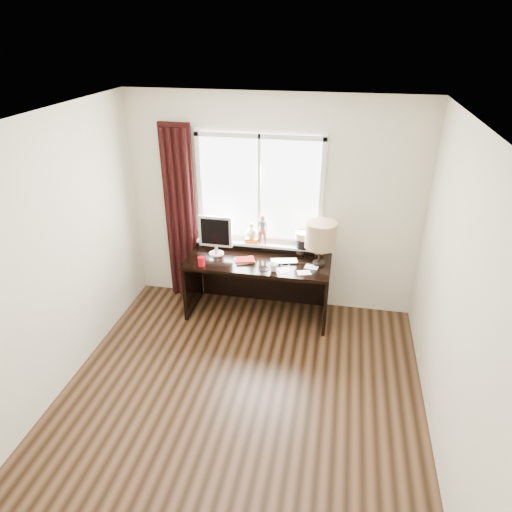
% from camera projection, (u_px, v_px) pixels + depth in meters
% --- Properties ---
extents(floor, '(3.50, 4.00, 0.00)m').
position_uv_depth(floor, '(236.00, 411.00, 4.27)').
color(floor, '#513220').
rests_on(floor, ground).
extents(ceiling, '(3.50, 4.00, 0.00)m').
position_uv_depth(ceiling, '(228.00, 129.00, 3.09)').
color(ceiling, white).
rests_on(ceiling, wall_back).
extents(wall_back, '(3.50, 0.00, 2.60)m').
position_uv_depth(wall_back, '(272.00, 206.00, 5.43)').
color(wall_back, beige).
rests_on(wall_back, ground).
extents(wall_left, '(0.00, 4.00, 2.60)m').
position_uv_depth(wall_left, '(38.00, 272.00, 3.98)').
color(wall_left, beige).
rests_on(wall_left, ground).
extents(wall_right, '(0.00, 4.00, 2.60)m').
position_uv_depth(wall_right, '(462.00, 316.00, 3.38)').
color(wall_right, beige).
rests_on(wall_right, ground).
extents(laptop, '(0.35, 0.26, 0.02)m').
position_uv_depth(laptop, '(284.00, 261.00, 5.32)').
color(laptop, silver).
rests_on(laptop, desk).
extents(mug, '(0.13, 0.13, 0.10)m').
position_uv_depth(mug, '(274.00, 267.00, 5.12)').
color(mug, white).
rests_on(mug, desk).
extents(red_cup, '(0.08, 0.08, 0.11)m').
position_uv_depth(red_cup, '(201.00, 261.00, 5.23)').
color(red_cup, '#A1050E').
rests_on(red_cup, desk).
extents(window, '(1.52, 0.23, 1.40)m').
position_uv_depth(window, '(260.00, 206.00, 5.40)').
color(window, white).
rests_on(window, ground).
extents(curtain, '(0.38, 0.09, 2.25)m').
position_uv_depth(curtain, '(180.00, 216.00, 5.62)').
color(curtain, black).
rests_on(curtain, floor).
extents(desk, '(1.70, 0.70, 0.75)m').
position_uv_depth(desk, '(259.00, 274.00, 5.57)').
color(desk, black).
rests_on(desk, floor).
extents(monitor, '(0.40, 0.18, 0.49)m').
position_uv_depth(monitor, '(216.00, 233.00, 5.39)').
color(monitor, beige).
rests_on(monitor, desk).
extents(notebook_stack, '(0.27, 0.24, 0.03)m').
position_uv_depth(notebook_stack, '(245.00, 260.00, 5.34)').
color(notebook_stack, beige).
rests_on(notebook_stack, desk).
extents(brush_holder, '(0.09, 0.09, 0.25)m').
position_uv_depth(brush_holder, '(300.00, 249.00, 5.50)').
color(brush_holder, black).
rests_on(brush_holder, desk).
extents(icon_frame, '(0.10, 0.03, 0.13)m').
position_uv_depth(icon_frame, '(319.00, 250.00, 5.46)').
color(icon_frame, gold).
rests_on(icon_frame, desk).
extents(table_lamp, '(0.35, 0.35, 0.52)m').
position_uv_depth(table_lamp, '(321.00, 236.00, 5.12)').
color(table_lamp, black).
rests_on(table_lamp, desk).
extents(loose_papers, '(0.47, 0.30, 0.00)m').
position_uv_depth(loose_papers, '(300.00, 270.00, 5.15)').
color(loose_papers, white).
rests_on(loose_papers, desk).
extents(desk_cables, '(0.30, 0.38, 0.01)m').
position_uv_depth(desk_cables, '(272.00, 265.00, 5.25)').
color(desk_cables, black).
rests_on(desk_cables, desk).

